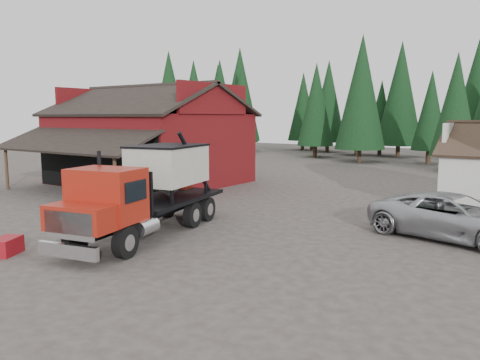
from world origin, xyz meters
The scene contains 9 objects.
ground centered at (0.00, 0.00, 0.00)m, with size 120.00×120.00×0.00m, color #3E3631.
red_barn centered at (-11.00, 9.90, 2.69)m, with size 12.80×13.63×7.18m.
conifer_backdrop centered at (0.00, 42.00, 0.00)m, with size 76.00×16.00×16.00m, color black, non-canonical shape.
near_pine_a centered at (-22.00, 28.00, 6.39)m, with size 4.40×4.40×11.40m.
near_pine_b centered at (6.00, 30.00, 5.89)m, with size 3.96×3.96×10.40m.
near_pine_d centered at (-4.00, 34.00, 7.39)m, with size 5.28×5.28×13.40m.
feed_truck centered at (0.22, -1.13, 1.96)m, with size 4.41×9.58×4.19m.
silver_car centered at (10.67, 5.24, 0.90)m, with size 2.98×6.47×1.80m, color #A6A9AE.
equip_box centered at (-1.87, -6.00, 0.30)m, with size 0.70×1.10×0.60m, color maroon.
Camera 1 is at (14.01, -14.44, 4.82)m, focal length 35.00 mm.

